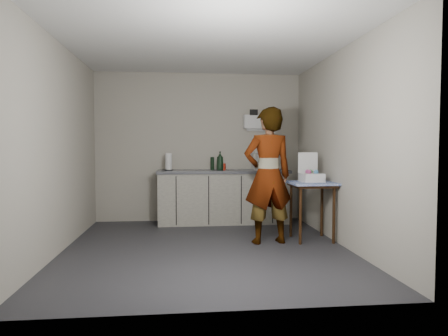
{
  "coord_description": "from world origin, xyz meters",
  "views": [
    {
      "loc": [
        -0.3,
        -5.08,
        1.3
      ],
      "look_at": [
        0.28,
        0.45,
        1.01
      ],
      "focal_mm": 32.0,
      "sensor_mm": 36.0,
      "label": 1
    }
  ],
  "objects": [
    {
      "name": "ground",
      "position": [
        0.0,
        0.0,
        0.0
      ],
      "size": [
        4.0,
        4.0,
        0.0
      ],
      "primitive_type": "plane",
      "color": "#2A2A2F",
      "rests_on": "ground"
    },
    {
      "name": "wall_back",
      "position": [
        0.0,
        1.99,
        1.3
      ],
      "size": [
        3.6,
        0.02,
        2.6
      ],
      "primitive_type": "cube",
      "color": "beige",
      "rests_on": "ground"
    },
    {
      "name": "wall_right",
      "position": [
        1.79,
        0.0,
        1.3
      ],
      "size": [
        0.02,
        4.0,
        2.6
      ],
      "primitive_type": "cube",
      "color": "beige",
      "rests_on": "ground"
    },
    {
      "name": "wall_left",
      "position": [
        -1.79,
        0.0,
        1.3
      ],
      "size": [
        0.02,
        4.0,
        2.6
      ],
      "primitive_type": "cube",
      "color": "beige",
      "rests_on": "ground"
    },
    {
      "name": "ceiling",
      "position": [
        0.0,
        0.0,
        2.6
      ],
      "size": [
        3.6,
        4.0,
        0.01
      ],
      "primitive_type": "cube",
      "color": "white",
      "rests_on": "wall_back"
    },
    {
      "name": "kitchen_counter",
      "position": [
        0.4,
        1.7,
        0.43
      ],
      "size": [
        2.24,
        0.62,
        0.91
      ],
      "color": "black",
      "rests_on": "ground"
    },
    {
      "name": "wall_shelf",
      "position": [
        1.0,
        1.92,
        1.75
      ],
      "size": [
        0.42,
        0.18,
        0.37
      ],
      "color": "white",
      "rests_on": "ground"
    },
    {
      "name": "side_table",
      "position": [
        1.5,
        0.3,
        0.71
      ],
      "size": [
        0.63,
        0.63,
        0.82
      ],
      "rotation": [
        0.0,
        0.0,
        0.0
      ],
      "color": "#351B0C",
      "rests_on": "ground"
    },
    {
      "name": "standing_man",
      "position": [
        0.85,
        0.19,
        0.92
      ],
      "size": [
        0.72,
        0.53,
        1.83
      ],
      "primitive_type": "imported",
      "rotation": [
        0.0,
        0.0,
        3.28
      ],
      "color": "#B2A593",
      "rests_on": "ground"
    },
    {
      "name": "soap_bottle",
      "position": [
        0.34,
        1.62,
        1.07
      ],
      "size": [
        0.14,
        0.14,
        0.32
      ],
      "primitive_type": "imported",
      "rotation": [
        0.0,
        0.0,
        0.11
      ],
      "color": "black",
      "rests_on": "kitchen_counter"
    },
    {
      "name": "soda_can",
      "position": [
        0.42,
        1.74,
        0.97
      ],
      "size": [
        0.06,
        0.06,
        0.11
      ],
      "primitive_type": "cylinder",
      "color": "red",
      "rests_on": "kitchen_counter"
    },
    {
      "name": "dark_bottle",
      "position": [
        0.22,
        1.77,
        1.02
      ],
      "size": [
        0.06,
        0.06,
        0.22
      ],
      "primitive_type": "cylinder",
      "color": "black",
      "rests_on": "kitchen_counter"
    },
    {
      "name": "paper_towel",
      "position": [
        -0.53,
        1.69,
        1.05
      ],
      "size": [
        0.16,
        0.16,
        0.29
      ],
      "color": "black",
      "rests_on": "kitchen_counter"
    },
    {
      "name": "dish_rack",
      "position": [
        1.11,
        1.66,
        0.98
      ],
      "size": [
        0.44,
        0.33,
        0.31
      ],
      "color": "silver",
      "rests_on": "kitchen_counter"
    },
    {
      "name": "bakery_box",
      "position": [
        1.51,
        0.36,
        0.91
      ],
      "size": [
        0.31,
        0.32,
        0.41
      ],
      "rotation": [
        0.0,
        0.0,
        0.06
      ],
      "color": "white",
      "rests_on": "side_table"
    }
  ]
}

